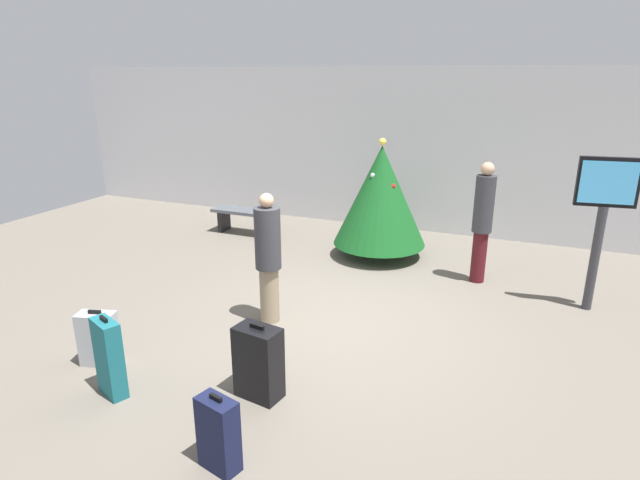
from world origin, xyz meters
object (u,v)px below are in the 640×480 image
Objects in this scene: suitcase_2 at (218,434)px; suitcase_3 at (109,358)px; traveller_1 at (268,256)px; traveller_0 at (483,219)px; suitcase_1 at (98,339)px; flight_info_kiosk at (603,209)px; suitcase_0 at (258,363)px; waiting_bench at (245,216)px; holiday_tree at (381,196)px.

suitcase_3 is (-1.54, 0.45, 0.08)m from suitcase_2.
traveller_1 is at bearing 109.08° from suitcase_2.
traveller_0 reaches higher than traveller_1.
suitcase_1 is 2.24m from suitcase_2.
suitcase_0 is at bearing -132.06° from flight_info_kiosk.
waiting_bench is 2.06× the size of suitcase_1.
holiday_tree is 1.80m from traveller_0.
waiting_bench is at bearing 118.63° from suitcase_2.
traveller_1 is at bearing 71.26° from suitcase_3.
suitcase_1 is at bearing -131.16° from traveller_0.
traveller_1 reaches higher than waiting_bench.
holiday_tree is 2.98m from traveller_1.
traveller_1 is 2.12m from suitcase_1.
traveller_0 is (4.52, -0.79, 0.63)m from waiting_bench.
suitcase_0 is 0.93× the size of suitcase_3.
suitcase_3 is at bearing 163.58° from suitcase_2.
holiday_tree is 2.91m from waiting_bench.
waiting_bench is at bearing 168.49° from flight_info_kiosk.
suitcase_2 is (2.07, -0.84, 0.02)m from suitcase_1.
suitcase_2 is at bearing -123.46° from flight_info_kiosk.
flight_info_kiosk is 6.05m from suitcase_3.
suitcase_0 is at bearing -88.80° from holiday_tree.
suitcase_1 is (-5.00, -3.58, -1.09)m from flight_info_kiosk.
flight_info_kiosk reaches higher than traveller_1.
suitcase_1 is at bearing 144.28° from suitcase_3.
suitcase_3 is (-4.46, -3.97, -0.99)m from flight_info_kiosk.
holiday_tree is 1.55× the size of waiting_bench.
suitcase_0 reaches higher than suitcase_2.
traveller_0 is at bearing 55.96° from suitcase_3.
holiday_tree is 4.95m from suitcase_1.
flight_info_kiosk is at bearing 56.54° from suitcase_2.
holiday_tree reaches higher than traveller_0.
waiting_bench is 1.69× the size of suitcase_0.
suitcase_2 is at bearing -61.37° from waiting_bench.
suitcase_1 is 0.95× the size of suitcase_2.
traveller_0 reaches higher than suitcase_2.
flight_info_kiosk reaches higher than waiting_bench.
waiting_bench is 0.78× the size of traveller_1.
suitcase_0 is (-1.62, -3.88, -0.61)m from traveller_0.
holiday_tree reaches higher than suitcase_2.
traveller_1 is (-2.29, -2.39, -0.10)m from traveller_0.
suitcase_2 is 0.80× the size of suitcase_3.
traveller_1 is at bearing -54.96° from waiting_bench.
waiting_bench is 4.91m from suitcase_1.
suitcase_2 is (0.28, -5.39, -0.75)m from holiday_tree.
holiday_tree is at bearing -5.23° from waiting_bench.
traveller_0 is at bearing 48.84° from suitcase_1.
traveller_1 is (-0.58, -2.92, -0.19)m from holiday_tree.
holiday_tree is at bearing 91.20° from suitcase_0.
holiday_tree reaches higher than suitcase_3.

